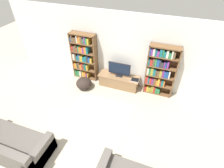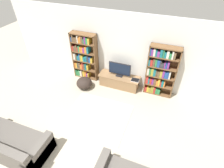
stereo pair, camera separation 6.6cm
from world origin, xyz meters
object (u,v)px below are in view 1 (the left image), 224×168
at_px(bookshelf_right, 159,70).
at_px(couch_left_sectional, 9,144).
at_px(television, 119,69).
at_px(laptop, 135,80).
at_px(bookshelf_left, 84,56).
at_px(beanbag_ottoman, 84,83).
at_px(tv_stand, 119,81).

distance_m(bookshelf_right, couch_left_sectional, 4.76).
bearing_deg(television, laptop, -5.80).
bearing_deg(bookshelf_left, television, -4.79).
bearing_deg(bookshelf_right, beanbag_ottoman, -164.90).
xyz_separation_m(bookshelf_left, bookshelf_right, (2.78, -0.00, 0.01)).
bearing_deg(bookshelf_right, couch_left_sectional, -130.85).
distance_m(bookshelf_left, television, 1.45).
xyz_separation_m(tv_stand, couch_left_sectional, (-1.74, -3.44, 0.03)).
relative_size(bookshelf_left, tv_stand, 1.21).
relative_size(laptop, couch_left_sectional, 0.14).
distance_m(bookshelf_left, beanbag_ottoman, 1.01).
bearing_deg(laptop, tv_stand, 175.03).
relative_size(television, beanbag_ottoman, 1.41).
xyz_separation_m(bookshelf_right, laptop, (-0.74, -0.18, -0.45)).
height_order(bookshelf_left, television, bookshelf_left).
bearing_deg(couch_left_sectional, tv_stand, 63.09).
relative_size(bookshelf_right, laptop, 6.40).
bearing_deg(tv_stand, couch_left_sectional, -116.91).
relative_size(television, couch_left_sectional, 0.38).
height_order(bookshelf_right, laptop, bookshelf_right).
relative_size(tv_stand, laptop, 5.28).
bearing_deg(bookshelf_left, couch_left_sectional, -94.90).
bearing_deg(laptop, bookshelf_right, 13.78).
xyz_separation_m(laptop, couch_left_sectional, (-2.34, -3.38, -0.20)).
relative_size(tv_stand, television, 1.87).
height_order(bookshelf_left, tv_stand, bookshelf_left).
distance_m(couch_left_sectional, beanbag_ottoman, 2.95).
bearing_deg(beanbag_ottoman, tv_stand, 25.23).
bearing_deg(beanbag_ottoman, television, 25.59).
bearing_deg(couch_left_sectional, bookshelf_right, 49.15).
xyz_separation_m(television, laptop, (0.60, -0.06, -0.27)).
bearing_deg(beanbag_ottoman, couch_left_sectional, -101.57).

